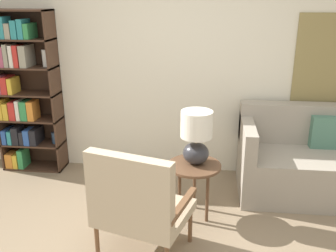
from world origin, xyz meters
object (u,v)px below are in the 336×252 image
(couch, at_px, (327,163))
(table_lamp, at_px, (196,135))
(side_table, at_px, (194,171))
(bookshelf, at_px, (21,90))
(armchair, at_px, (137,202))

(couch, relative_size, table_lamp, 3.64)
(couch, height_order, table_lamp, table_lamp)
(side_table, bearing_deg, couch, 24.30)
(bookshelf, bearing_deg, table_lamp, -22.26)
(couch, bearing_deg, table_lamp, -156.63)
(couch, distance_m, side_table, 1.50)
(table_lamp, bearing_deg, side_table, -107.25)
(side_table, height_order, table_lamp, table_lamp)
(armchair, height_order, couch, armchair)
(couch, bearing_deg, bookshelf, 175.78)
(armchair, height_order, side_table, armchair)
(armchair, xyz_separation_m, couch, (1.76, 1.29, -0.18))
(bookshelf, height_order, side_table, bookshelf)
(armchair, height_order, table_lamp, table_lamp)
(armchair, bearing_deg, side_table, 59.26)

